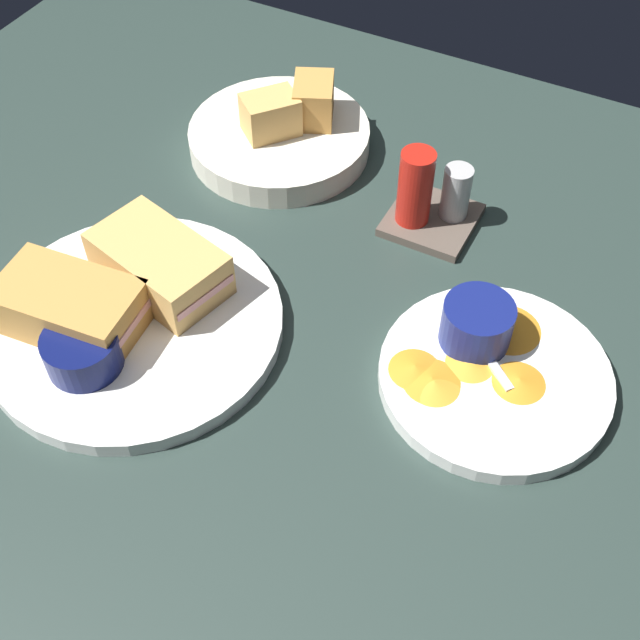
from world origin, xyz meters
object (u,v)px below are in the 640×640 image
at_px(sandwich_half_near, 159,263).
at_px(condiment_caddy, 430,200).
at_px(sandwich_half_far, 70,306).
at_px(bread_basket_rear, 281,134).
at_px(plate_chips_companion, 495,377).
at_px(spoon_by_gravy_ramekin, 472,333).
at_px(ramekin_dark_sauce, 82,350).
at_px(plate_sandwich_main, 135,324).
at_px(ramekin_light_gravy, 477,323).
at_px(spoon_by_dark_ramekin, 115,317).

distance_m(sandwich_half_near, condiment_caddy, 0.29).
relative_size(sandwich_half_far, condiment_caddy, 1.46).
distance_m(bread_basket_rear, condiment_caddy, 0.20).
height_order(plate_chips_companion, spoon_by_gravy_ramekin, spoon_by_gravy_ramekin).
bearing_deg(ramekin_dark_sauce, plate_sandwich_main, 84.49).
xyz_separation_m(ramekin_dark_sauce, ramekin_light_gravy, (0.30, 0.19, 0.00)).
bearing_deg(plate_chips_companion, spoon_by_dark_ramekin, -162.46).
relative_size(spoon_by_dark_ramekin, plate_chips_companion, 0.47).
bearing_deg(sandwich_half_near, spoon_by_dark_ramekin, -99.36).
distance_m(sandwich_half_near, sandwich_half_far, 0.09).
xyz_separation_m(ramekin_light_gravy, condiment_caddy, (-0.10, 0.14, -0.01)).
height_order(plate_chips_companion, ramekin_light_gravy, ramekin_light_gravy).
xyz_separation_m(ramekin_dark_sauce, condiment_caddy, (0.20, 0.33, -0.00)).
height_order(ramekin_dark_sauce, bread_basket_rear, bread_basket_rear).
bearing_deg(plate_sandwich_main, plate_chips_companion, 16.80).
height_order(ramekin_dark_sauce, spoon_by_dark_ramekin, ramekin_dark_sauce).
height_order(plate_sandwich_main, spoon_by_gravy_ramekin, spoon_by_gravy_ramekin).
distance_m(spoon_by_dark_ramekin, plate_chips_companion, 0.36).
relative_size(spoon_by_dark_ramekin, ramekin_light_gravy, 1.53).
relative_size(ramekin_dark_sauce, plate_chips_companion, 0.33).
relative_size(sandwich_half_near, bread_basket_rear, 0.70).
height_order(sandwich_half_near, sandwich_half_far, same).
bearing_deg(condiment_caddy, sandwich_half_near, -132.41).
relative_size(plate_sandwich_main, spoon_by_dark_ramekin, 2.83).
xyz_separation_m(sandwich_half_far, spoon_by_dark_ramekin, (0.03, 0.02, -0.02)).
bearing_deg(bread_basket_rear, ramekin_dark_sauce, -89.40).
xyz_separation_m(sandwich_half_far, ramekin_light_gravy, (0.34, 0.15, -0.00)).
xyz_separation_m(plate_chips_companion, bread_basket_rear, (-0.34, 0.21, 0.01)).
distance_m(spoon_by_gravy_ramekin, bread_basket_rear, 0.35).
bearing_deg(sandwich_half_near, ramekin_light_gravy, 13.44).
distance_m(sandwich_half_near, ramekin_dark_sauce, 0.12).
xyz_separation_m(plate_sandwich_main, condiment_caddy, (0.19, 0.26, 0.03)).
distance_m(sandwich_half_near, spoon_by_dark_ramekin, 0.07).
distance_m(spoon_by_dark_ramekin, spoon_by_gravy_ramekin, 0.33).
relative_size(plate_chips_companion, bread_basket_rear, 1.01).
relative_size(ramekin_dark_sauce, spoon_by_dark_ramekin, 0.69).
height_order(sandwich_half_far, spoon_by_gravy_ramekin, sandwich_half_far).
xyz_separation_m(sandwich_half_far, spoon_by_gravy_ramekin, (0.33, 0.16, -0.02)).
relative_size(ramekin_dark_sauce, ramekin_light_gravy, 1.05).
relative_size(plate_chips_companion, ramekin_light_gravy, 3.23).
bearing_deg(condiment_caddy, bread_basket_rear, 168.68).
bearing_deg(sandwich_half_near, plate_sandwich_main, -86.51).
xyz_separation_m(spoon_by_dark_ramekin, bread_basket_rear, (0.00, 0.31, 0.00)).
bearing_deg(sandwich_half_far, plate_sandwich_main, 33.49).
bearing_deg(sandwich_half_far, plate_chips_companion, 19.05).
relative_size(sandwich_half_near, ramekin_light_gravy, 2.24).
bearing_deg(sandwich_half_near, bread_basket_rear, 91.52).
height_order(ramekin_dark_sauce, condiment_caddy, condiment_caddy).
distance_m(plate_sandwich_main, plate_chips_companion, 0.34).
bearing_deg(ramekin_dark_sauce, spoon_by_dark_ramekin, 97.82).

